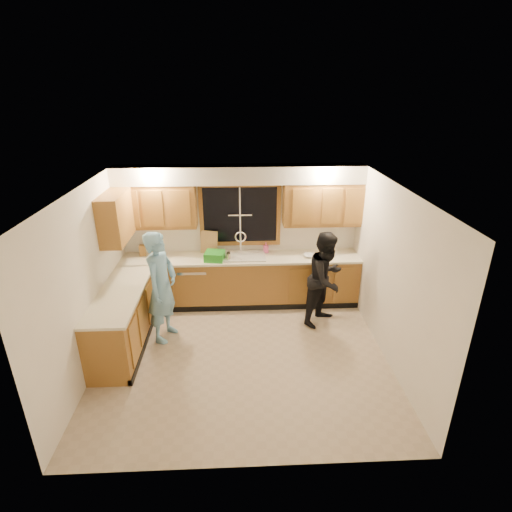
{
  "coord_description": "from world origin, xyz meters",
  "views": [
    {
      "loc": [
        -0.04,
        -4.9,
        3.69
      ],
      "look_at": [
        0.22,
        0.65,
        1.33
      ],
      "focal_mm": 28.0,
      "sensor_mm": 36.0,
      "label": 1
    }
  ],
  "objects_px": {
    "knife_block": "(142,250)",
    "dishwasher": "(194,284)",
    "stove": "(112,342)",
    "woman": "(326,279)",
    "man": "(162,287)",
    "dish_crate": "(215,256)",
    "soap_bottle": "(266,247)",
    "bowl": "(309,256)",
    "sink": "(241,259)"
  },
  "relations": [
    {
      "from": "knife_block",
      "to": "dishwasher",
      "type": "bearing_deg",
      "value": -15.55
    },
    {
      "from": "stove",
      "to": "woman",
      "type": "xyz_separation_m",
      "value": [
        3.18,
        1.12,
        0.35
      ]
    },
    {
      "from": "man",
      "to": "dish_crate",
      "type": "xyz_separation_m",
      "value": [
        0.76,
        0.92,
        0.11
      ]
    },
    {
      "from": "dish_crate",
      "to": "man",
      "type": "bearing_deg",
      "value": -129.74
    },
    {
      "from": "soap_bottle",
      "to": "bowl",
      "type": "distance_m",
      "value": 0.8
    },
    {
      "from": "sink",
      "to": "dishwasher",
      "type": "xyz_separation_m",
      "value": [
        -0.85,
        -0.01,
        -0.45
      ]
    },
    {
      "from": "stove",
      "to": "dish_crate",
      "type": "relative_size",
      "value": 2.78
    },
    {
      "from": "woman",
      "to": "stove",
      "type": "bearing_deg",
      "value": 153.87
    },
    {
      "from": "woman",
      "to": "bowl",
      "type": "height_order",
      "value": "woman"
    },
    {
      "from": "sink",
      "to": "soap_bottle",
      "type": "xyz_separation_m",
      "value": [
        0.46,
        0.18,
        0.15
      ]
    },
    {
      "from": "knife_block",
      "to": "sink",
      "type": "bearing_deg",
      "value": -10.45
    },
    {
      "from": "knife_block",
      "to": "soap_bottle",
      "type": "height_order",
      "value": "knife_block"
    },
    {
      "from": "dishwasher",
      "to": "woman",
      "type": "xyz_separation_m",
      "value": [
        2.23,
        -0.69,
        0.39
      ]
    },
    {
      "from": "stove",
      "to": "dishwasher",
      "type": "bearing_deg",
      "value": 62.31
    },
    {
      "from": "dishwasher",
      "to": "soap_bottle",
      "type": "height_order",
      "value": "soap_bottle"
    },
    {
      "from": "dishwasher",
      "to": "bowl",
      "type": "relative_size",
      "value": 4.16
    },
    {
      "from": "dishwasher",
      "to": "man",
      "type": "relative_size",
      "value": 0.46
    },
    {
      "from": "man",
      "to": "dishwasher",
      "type": "bearing_deg",
      "value": -1.0
    },
    {
      "from": "sink",
      "to": "stove",
      "type": "distance_m",
      "value": 2.6
    },
    {
      "from": "man",
      "to": "dish_crate",
      "type": "relative_size",
      "value": 5.47
    },
    {
      "from": "dish_crate",
      "to": "sink",
      "type": "bearing_deg",
      "value": 16.05
    },
    {
      "from": "dishwasher",
      "to": "man",
      "type": "bearing_deg",
      "value": -109.56
    },
    {
      "from": "man",
      "to": "knife_block",
      "type": "xyz_separation_m",
      "value": [
        -0.53,
        1.18,
        0.13
      ]
    },
    {
      "from": "sink",
      "to": "dishwasher",
      "type": "height_order",
      "value": "sink"
    },
    {
      "from": "dish_crate",
      "to": "woman",
      "type": "bearing_deg",
      "value": -17.48
    },
    {
      "from": "man",
      "to": "bowl",
      "type": "xyz_separation_m",
      "value": [
        2.43,
        0.98,
        0.06
      ]
    },
    {
      "from": "woman",
      "to": "soap_bottle",
      "type": "relative_size",
      "value": 8.37
    },
    {
      "from": "knife_block",
      "to": "bowl",
      "type": "bearing_deg",
      "value": -10.04
    },
    {
      "from": "woman",
      "to": "dishwasher",
      "type": "bearing_deg",
      "value": 117.28
    },
    {
      "from": "dish_crate",
      "to": "bowl",
      "type": "distance_m",
      "value": 1.66
    },
    {
      "from": "stove",
      "to": "knife_block",
      "type": "height_order",
      "value": "knife_block"
    },
    {
      "from": "dishwasher",
      "to": "knife_block",
      "type": "height_order",
      "value": "knife_block"
    },
    {
      "from": "dishwasher",
      "to": "man",
      "type": "height_order",
      "value": "man"
    },
    {
      "from": "dishwasher",
      "to": "dish_crate",
      "type": "distance_m",
      "value": 0.72
    },
    {
      "from": "soap_bottle",
      "to": "dish_crate",
      "type": "bearing_deg",
      "value": -161.37
    },
    {
      "from": "sink",
      "to": "knife_block",
      "type": "distance_m",
      "value": 1.76
    },
    {
      "from": "sink",
      "to": "man",
      "type": "height_order",
      "value": "man"
    },
    {
      "from": "bowl",
      "to": "woman",
      "type": "bearing_deg",
      "value": -74.57
    },
    {
      "from": "dishwasher",
      "to": "dish_crate",
      "type": "xyz_separation_m",
      "value": [
        0.4,
        -0.12,
        0.59
      ]
    },
    {
      "from": "bowl",
      "to": "sink",
      "type": "bearing_deg",
      "value": 176.55
    },
    {
      "from": "woman",
      "to": "dish_crate",
      "type": "relative_size",
      "value": 4.94
    },
    {
      "from": "dishwasher",
      "to": "soap_bottle",
      "type": "xyz_separation_m",
      "value": [
        1.31,
        0.19,
        0.61
      ]
    },
    {
      "from": "knife_block",
      "to": "woman",
      "type": "bearing_deg",
      "value": -21.11
    },
    {
      "from": "dishwasher",
      "to": "bowl",
      "type": "bearing_deg",
      "value": -1.62
    },
    {
      "from": "dishwasher",
      "to": "woman",
      "type": "height_order",
      "value": "woman"
    },
    {
      "from": "dish_crate",
      "to": "bowl",
      "type": "relative_size",
      "value": 1.64
    },
    {
      "from": "stove",
      "to": "woman",
      "type": "distance_m",
      "value": 3.39
    },
    {
      "from": "sink",
      "to": "man",
      "type": "relative_size",
      "value": 0.48
    },
    {
      "from": "dish_crate",
      "to": "soap_bottle",
      "type": "bearing_deg",
      "value": 18.63
    },
    {
      "from": "man",
      "to": "woman",
      "type": "xyz_separation_m",
      "value": [
        2.6,
        0.34,
        -0.09
      ]
    }
  ]
}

